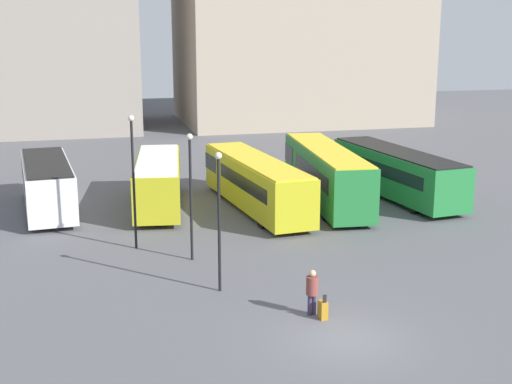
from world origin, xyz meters
TOP-DOWN VIEW (x-y plane):
  - ground_plane at (0.00, 0.00)m, footprint 160.00×160.00m
  - bus_0 at (-10.24, 19.98)m, footprint 3.33×9.69m
  - bus_1 at (-4.08, 19.24)m, footprint 3.78×9.96m
  - bus_2 at (1.25, 17.56)m, footprint 3.69×12.21m
  - bus_3 at (5.65, 18.00)m, footprint 3.42×12.34m
  - bus_4 at (10.22, 18.20)m, footprint 3.99×11.73m
  - traveler at (-0.44, 2.24)m, footprint 0.47×0.47m
  - suitcase at (-0.17, 1.80)m, footprint 0.28×0.41m
  - lamp_post_0 at (-3.24, 5.40)m, footprint 0.28×0.28m
  - lamp_post_1 at (-3.70, 9.47)m, footprint 0.28×0.28m
  - lamp_post_2 at (-6.01, 11.76)m, footprint 0.28×0.28m

SIDE VIEW (x-z plane):
  - ground_plane at x=0.00m, z-range 0.00..0.00m
  - suitcase at x=-0.17m, z-range -0.14..0.82m
  - traveler at x=-0.44m, z-range 0.16..1.89m
  - bus_0 at x=-10.24m, z-range 0.12..2.99m
  - bus_1 at x=-4.08m, z-range 0.13..2.99m
  - bus_4 at x=10.22m, z-range 0.14..3.04m
  - bus_2 at x=1.25m, z-range 0.14..3.06m
  - bus_3 at x=5.65m, z-range 0.14..3.41m
  - lamp_post_0 at x=-3.24m, z-range 0.50..6.11m
  - lamp_post_1 at x=-3.70m, z-range 0.50..6.24m
  - lamp_post_2 at x=-6.01m, z-range 0.51..6.84m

